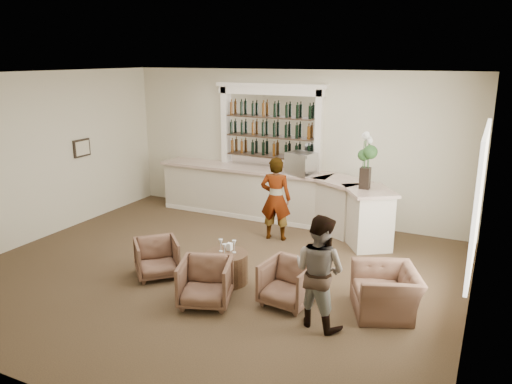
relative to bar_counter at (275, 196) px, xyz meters
The scene contains 19 objects.
ground 3.05m from the bar_counter, 86.88° to the right, with size 8.00×8.00×0.00m, color brown.
room_shell 2.91m from the bar_counter, 81.89° to the right, with size 8.04×7.02×3.32m.
bar_counter is the anchor object (origin of this frame).
back_bar_alcove 1.55m from the bar_counter, 129.15° to the left, with size 2.64×0.25×3.00m.
cocktail_table 3.26m from the bar_counter, 80.27° to the right, with size 0.70×0.70×0.50m, color #4E3922.
sommelier 1.14m from the bar_counter, 66.10° to the right, with size 0.61×0.40×1.68m, color gray.
guest 4.48m from the bar_counter, 58.67° to the right, with size 0.77×0.60×1.58m, color gray.
armchair_left 3.57m from the bar_counter, 99.84° to the right, with size 0.68×0.70×0.64m, color brown.
armchair_center 4.05m from the bar_counter, 81.00° to the right, with size 0.73×0.75×0.69m, color brown.
armchair_right 3.87m from the bar_counter, 63.37° to the right, with size 0.71×0.73×0.67m, color brown.
armchair_far 4.37m from the bar_counter, 44.96° to the right, with size 1.00×0.87×0.65m, color brown.
espresso_machine 1.01m from the bar_counter, ahead, with size 0.54×0.46×0.48m, color silver.
flower_vase 2.48m from the bar_counter, 15.59° to the right, with size 0.29×0.29×1.08m.
wine_glass_bar_left 0.77m from the bar_counter, ahead, with size 0.07×0.07×0.21m, color white, non-canonical shape.
wine_glass_bar_right 1.01m from the bar_counter, ahead, with size 0.07×0.07×0.21m, color white, non-canonical shape.
wine_glass_tbl_a 3.20m from the bar_counter, 82.30° to the right, with size 0.07×0.07×0.21m, color white, non-canonical shape.
wine_glass_tbl_b 3.19m from the bar_counter, 78.25° to the right, with size 0.07×0.07×0.21m, color white, non-canonical shape.
wine_glass_tbl_c 3.38m from the bar_counter, 79.97° to the right, with size 0.07×0.07×0.21m, color white, non-canonical shape.
napkin_holder 3.10m from the bar_counter, 80.20° to the right, with size 0.08×0.08×0.12m, color white.
Camera 1 is at (4.10, -6.73, 3.57)m, focal length 35.00 mm.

